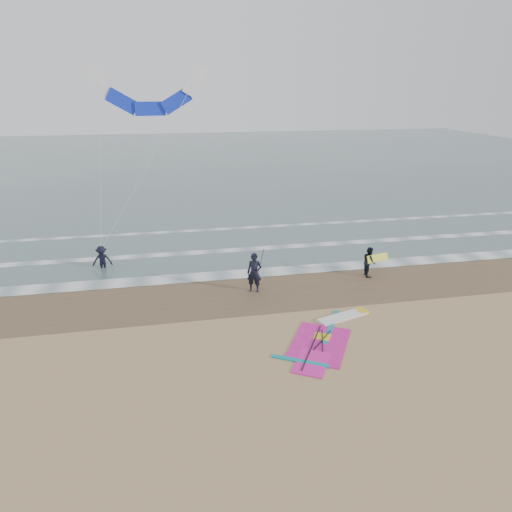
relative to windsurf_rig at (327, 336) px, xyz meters
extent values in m
plane|color=tan|center=(-0.26, -1.18, -0.03)|extent=(120.00, 120.00, 0.00)
cube|color=#47605E|center=(-0.26, 46.82, -0.02)|extent=(120.00, 80.00, 0.02)
cube|color=brown|center=(-0.26, 4.82, -0.03)|extent=(120.00, 5.00, 0.01)
cube|color=white|center=(-0.26, 7.02, 0.00)|extent=(120.00, 1.20, 0.02)
cube|color=white|center=(-0.26, 10.82, 0.00)|extent=(120.00, 0.70, 0.02)
cube|color=white|center=(-0.26, 15.32, 0.00)|extent=(120.00, 0.50, 0.01)
cube|color=white|center=(1.18, 1.39, 0.02)|extent=(2.38, 1.26, 0.11)
cube|color=yellow|center=(2.19, 1.71, 0.03)|extent=(0.57, 0.66, 0.12)
cube|color=#EA1D99|center=(-0.49, -0.46, -0.01)|extent=(3.24, 3.58, 0.04)
cube|color=#EA1D99|center=(-1.18, -1.67, -0.01)|extent=(1.79, 2.00, 0.04)
cube|color=#0C8C99|center=(0.44, 0.74, -0.01)|extent=(1.66, 2.66, 0.05)
cube|color=#0C8C99|center=(-1.55, -1.48, -0.01)|extent=(1.94, 1.24, 0.05)
cube|color=yellow|center=(-0.21, 0.00, -0.01)|extent=(0.84, 0.80, 0.05)
cylinder|color=black|center=(-0.86, -0.65, 0.01)|extent=(1.71, 2.91, 0.06)
cylinder|color=black|center=(-0.30, -0.28, 0.03)|extent=(1.14, 1.26, 0.04)
cylinder|color=black|center=(-0.30, -0.28, 0.03)|extent=(0.55, 1.59, 0.04)
imported|color=black|center=(-2.04, 4.80, 0.95)|extent=(0.83, 0.70, 1.96)
imported|color=black|center=(4.23, 5.59, 0.76)|extent=(0.70, 0.85, 1.58)
imported|color=black|center=(-9.63, 9.32, 0.79)|extent=(1.09, 0.66, 1.64)
cylinder|color=black|center=(-1.74, 4.80, 1.40)|extent=(0.17, 0.86, 1.82)
cube|color=yellow|center=(4.63, 5.49, 0.97)|extent=(1.30, 0.51, 0.39)
cube|color=white|center=(-9.31, 14.30, 9.67)|extent=(1.62, 0.24, 1.97)
cube|color=#132CD2|center=(-8.15, 14.30, 8.51)|extent=(1.97, 0.27, 1.61)
cube|color=#132CD2|center=(-6.57, 14.30, 8.09)|extent=(1.80, 0.26, 0.82)
cube|color=#132CD2|center=(-4.99, 14.30, 8.51)|extent=(1.97, 0.27, 1.61)
cube|color=white|center=(-3.84, 14.30, 9.67)|extent=(1.62, 0.24, 1.97)
cylinder|color=beige|center=(-9.47, 11.81, 5.35)|extent=(0.34, 4.99, 8.64)
cylinder|color=beige|center=(-6.73, 11.81, 5.35)|extent=(5.81, 5.00, 8.64)
camera|label=1|loc=(-5.85, -15.07, 9.34)|focal=32.00mm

